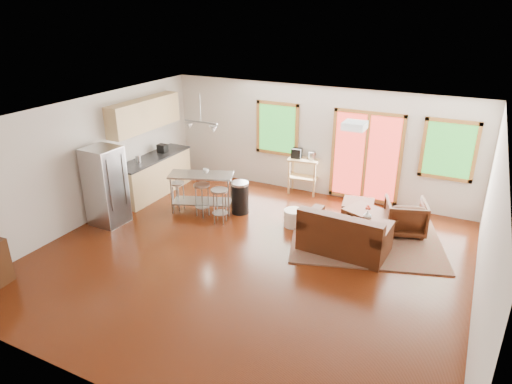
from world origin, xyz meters
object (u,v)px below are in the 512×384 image
at_px(loveseat, 344,235).
at_px(island, 201,186).
at_px(coffee_table, 372,215).
at_px(refrigerator, 106,186).
at_px(ottoman, 358,211).
at_px(armchair, 405,215).
at_px(rug, 366,240).
at_px(kitchen_cart, 303,163).

bearing_deg(loveseat, island, 177.17).
height_order(coffee_table, refrigerator, refrigerator).
relative_size(ottoman, island, 0.43).
relative_size(coffee_table, refrigerator, 0.75).
height_order(armchair, island, island).
bearing_deg(ottoman, armchair, -8.80).
bearing_deg(coffee_table, ottoman, 133.85).
xyz_separation_m(rug, loveseat, (-0.28, -0.62, 0.32)).
bearing_deg(refrigerator, kitchen_cart, 49.72).
xyz_separation_m(coffee_table, ottoman, (-0.40, 0.41, -0.16)).
xyz_separation_m(ottoman, refrigerator, (-4.67, -2.44, 0.61)).
height_order(ottoman, island, island).
relative_size(rug, armchair, 3.64).
bearing_deg(refrigerator, ottoman, 29.67).
xyz_separation_m(armchair, ottoman, (-0.99, 0.15, -0.18)).
xyz_separation_m(rug, ottoman, (-0.39, 0.82, 0.20)).
distance_m(rug, island, 3.68).
relative_size(loveseat, kitchen_cart, 1.47).
distance_m(loveseat, coffee_table, 1.06).
bearing_deg(island, ottoman, 18.46).
relative_size(coffee_table, ottoman, 1.95).
xyz_separation_m(refrigerator, kitchen_cart, (3.05, 3.35, -0.07)).
distance_m(coffee_table, armchair, 0.65).
distance_m(refrigerator, island, 2.00).
bearing_deg(rug, island, -175.85).
bearing_deg(rug, coffee_table, 89.39).
bearing_deg(armchair, coffee_table, 5.22).
height_order(loveseat, coffee_table, loveseat).
xyz_separation_m(loveseat, armchair, (0.88, 1.28, 0.06)).
height_order(loveseat, kitchen_cart, kitchen_cart).
bearing_deg(kitchen_cart, rug, -40.59).
xyz_separation_m(coffee_table, kitchen_cart, (-2.02, 1.32, 0.39)).
bearing_deg(armchair, kitchen_cart, -40.32).
bearing_deg(island, rug, 4.15).
bearing_deg(loveseat, rug, 68.55).
bearing_deg(coffee_table, refrigerator, -158.16).
bearing_deg(ottoman, refrigerator, -152.39).
relative_size(refrigerator, island, 1.11).
xyz_separation_m(armchair, island, (-4.23, -0.93, 0.21)).
bearing_deg(coffee_table, island, -169.58).
distance_m(loveseat, island, 3.37).
bearing_deg(rug, ottoman, 115.64).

